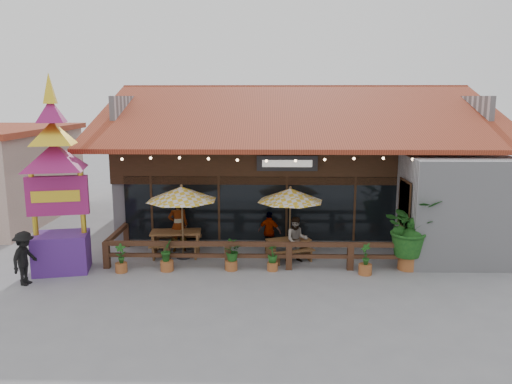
{
  "coord_description": "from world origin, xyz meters",
  "views": [
    {
      "loc": [
        -1.23,
        -16.11,
        5.56
      ],
      "look_at": [
        -1.62,
        1.5,
        2.2
      ],
      "focal_mm": 35.0,
      "sensor_mm": 36.0,
      "label": 1
    }
  ],
  "objects_px": {
    "umbrella_left": "(182,194)",
    "pedestrian": "(25,258)",
    "umbrella_right": "(290,195)",
    "picnic_table_right": "(288,245)",
    "picnic_table_left": "(176,239)",
    "thai_sign_tower": "(55,162)",
    "tropical_plant": "(410,229)"
  },
  "relations": [
    {
      "from": "picnic_table_left",
      "to": "pedestrian",
      "type": "height_order",
      "value": "pedestrian"
    },
    {
      "from": "tropical_plant",
      "to": "umbrella_left",
      "type": "bearing_deg",
      "value": 172.43
    },
    {
      "from": "picnic_table_right",
      "to": "thai_sign_tower",
      "type": "height_order",
      "value": "thai_sign_tower"
    },
    {
      "from": "umbrella_left",
      "to": "tropical_plant",
      "type": "height_order",
      "value": "umbrella_left"
    },
    {
      "from": "picnic_table_left",
      "to": "pedestrian",
      "type": "distance_m",
      "value": 5.02
    },
    {
      "from": "umbrella_right",
      "to": "tropical_plant",
      "type": "relative_size",
      "value": 1.2
    },
    {
      "from": "umbrella_right",
      "to": "picnic_table_right",
      "type": "height_order",
      "value": "umbrella_right"
    },
    {
      "from": "umbrella_left",
      "to": "thai_sign_tower",
      "type": "relative_size",
      "value": 0.48
    },
    {
      "from": "picnic_table_left",
      "to": "tropical_plant",
      "type": "height_order",
      "value": "tropical_plant"
    },
    {
      "from": "picnic_table_left",
      "to": "thai_sign_tower",
      "type": "relative_size",
      "value": 0.28
    },
    {
      "from": "umbrella_left",
      "to": "pedestrian",
      "type": "xyz_separation_m",
      "value": [
        -4.31,
        -2.61,
        -1.47
      ]
    },
    {
      "from": "umbrella_left",
      "to": "pedestrian",
      "type": "height_order",
      "value": "umbrella_left"
    },
    {
      "from": "thai_sign_tower",
      "to": "picnic_table_right",
      "type": "bearing_deg",
      "value": 10.83
    },
    {
      "from": "umbrella_right",
      "to": "pedestrian",
      "type": "relative_size",
      "value": 1.73
    },
    {
      "from": "thai_sign_tower",
      "to": "picnic_table_left",
      "type": "bearing_deg",
      "value": 28.51
    },
    {
      "from": "picnic_table_right",
      "to": "tropical_plant",
      "type": "relative_size",
      "value": 0.77
    },
    {
      "from": "umbrella_right",
      "to": "thai_sign_tower",
      "type": "xyz_separation_m",
      "value": [
        -7.44,
        -1.79,
        1.39
      ]
    },
    {
      "from": "picnic_table_left",
      "to": "picnic_table_right",
      "type": "bearing_deg",
      "value": -5.98
    },
    {
      "from": "umbrella_right",
      "to": "picnic_table_left",
      "type": "bearing_deg",
      "value": 179.37
    },
    {
      "from": "picnic_table_left",
      "to": "picnic_table_right",
      "type": "xyz_separation_m",
      "value": [
        4.01,
        -0.42,
        -0.1
      ]
    },
    {
      "from": "umbrella_left",
      "to": "thai_sign_tower",
      "type": "xyz_separation_m",
      "value": [
        -3.7,
        -1.4,
        1.28
      ]
    },
    {
      "from": "umbrella_right",
      "to": "picnic_table_right",
      "type": "xyz_separation_m",
      "value": [
        -0.06,
        -0.38,
        -1.71
      ]
    },
    {
      "from": "thai_sign_tower",
      "to": "umbrella_left",
      "type": "bearing_deg",
      "value": 20.72
    },
    {
      "from": "umbrella_right",
      "to": "pedestrian",
      "type": "height_order",
      "value": "umbrella_right"
    },
    {
      "from": "picnic_table_left",
      "to": "thai_sign_tower",
      "type": "xyz_separation_m",
      "value": [
        -3.37,
        -1.83,
        3.0
      ]
    },
    {
      "from": "tropical_plant",
      "to": "picnic_table_right",
      "type": "bearing_deg",
      "value": 165.24
    },
    {
      "from": "pedestrian",
      "to": "picnic_table_right",
      "type": "bearing_deg",
      "value": -63.95
    },
    {
      "from": "picnic_table_right",
      "to": "pedestrian",
      "type": "distance_m",
      "value": 8.42
    },
    {
      "from": "picnic_table_right",
      "to": "pedestrian",
      "type": "bearing_deg",
      "value": -161.85
    },
    {
      "from": "umbrella_left",
      "to": "tropical_plant",
      "type": "bearing_deg",
      "value": -7.57
    },
    {
      "from": "umbrella_left",
      "to": "picnic_table_right",
      "type": "xyz_separation_m",
      "value": [
        3.68,
        0.01,
        -1.82
      ]
    },
    {
      "from": "picnic_table_right",
      "to": "thai_sign_tower",
      "type": "xyz_separation_m",
      "value": [
        -7.38,
        -1.41,
        3.1
      ]
    }
  ]
}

